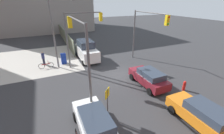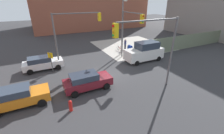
{
  "view_description": "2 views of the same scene",
  "coord_description": "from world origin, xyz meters",
  "px_view_note": "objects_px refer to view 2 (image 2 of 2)",
  "views": [
    {
      "loc": [
        -13.08,
        6.74,
        7.65
      ],
      "look_at": [
        0.74,
        0.51,
        0.88
      ],
      "focal_mm": 24.0,
      "sensor_mm": 36.0,
      "label": 1
    },
    {
      "loc": [
        -6.26,
        -13.78,
        7.79
      ],
      "look_at": [
        0.64,
        0.07,
        0.84
      ],
      "focal_mm": 24.0,
      "sensor_mm": 36.0,
      "label": 2
    }
  ],
  "objects_px": {
    "street_lamp_corner": "(123,23)",
    "sedan_maroon": "(87,81)",
    "traffic_signal_nw_corner": "(74,29)",
    "bicycle_leaning_on_fence": "(120,49)",
    "sedan_white": "(42,63)",
    "bicycle_at_crosswalk": "(39,64)",
    "pedestrian_crossing": "(125,44)",
    "traffic_signal_se_corner": "(153,42)",
    "fire_hydrant": "(71,106)",
    "van_white_delivery": "(145,52)",
    "traffic_signal_ne_corner": "(129,27)",
    "sedan_orange": "(17,97)",
    "mailbox_blue": "(130,49)"
  },
  "relations": [
    {
      "from": "street_lamp_corner",
      "to": "sedan_maroon",
      "type": "relative_size",
      "value": 1.8
    },
    {
      "from": "traffic_signal_nw_corner",
      "to": "bicycle_leaning_on_fence",
      "type": "xyz_separation_m",
      "value": [
        7.81,
        2.7,
        -4.31
      ]
    },
    {
      "from": "sedan_white",
      "to": "bicycle_at_crosswalk",
      "type": "relative_size",
      "value": 2.57
    },
    {
      "from": "pedestrian_crossing",
      "to": "traffic_signal_se_corner",
      "type": "bearing_deg",
      "value": -43.64
    },
    {
      "from": "fire_hydrant",
      "to": "sedan_maroon",
      "type": "xyz_separation_m",
      "value": [
        2.11,
        2.46,
        0.36
      ]
    },
    {
      "from": "van_white_delivery",
      "to": "traffic_signal_nw_corner",
      "type": "bearing_deg",
      "value": 162.81
    },
    {
      "from": "traffic_signal_ne_corner",
      "to": "van_white_delivery",
      "type": "bearing_deg",
      "value": -26.38
    },
    {
      "from": "traffic_signal_ne_corner",
      "to": "fire_hydrant",
      "type": "height_order",
      "value": "traffic_signal_ne_corner"
    },
    {
      "from": "fire_hydrant",
      "to": "traffic_signal_ne_corner",
      "type": "bearing_deg",
      "value": 36.38
    },
    {
      "from": "traffic_signal_se_corner",
      "to": "sedan_white",
      "type": "distance_m",
      "value": 13.19
    },
    {
      "from": "pedestrian_crossing",
      "to": "sedan_maroon",
      "type": "bearing_deg",
      "value": -68.72
    },
    {
      "from": "fire_hydrant",
      "to": "bicycle_at_crosswalk",
      "type": "distance_m",
      "value": 10.36
    },
    {
      "from": "sedan_orange",
      "to": "traffic_signal_se_corner",
      "type": "bearing_deg",
      "value": -14.54
    },
    {
      "from": "sedan_white",
      "to": "sedan_orange",
      "type": "bearing_deg",
      "value": -108.47
    },
    {
      "from": "bicycle_at_crosswalk",
      "to": "traffic_signal_se_corner",
      "type": "bearing_deg",
      "value": -49.72
    },
    {
      "from": "mailbox_blue",
      "to": "bicycle_at_crosswalk",
      "type": "height_order",
      "value": "mailbox_blue"
    },
    {
      "from": "mailbox_blue",
      "to": "sedan_orange",
      "type": "relative_size",
      "value": 0.32
    },
    {
      "from": "street_lamp_corner",
      "to": "sedan_maroon",
      "type": "height_order",
      "value": "street_lamp_corner"
    },
    {
      "from": "traffic_signal_nw_corner",
      "to": "traffic_signal_se_corner",
      "type": "bearing_deg",
      "value": -64.42
    },
    {
      "from": "traffic_signal_nw_corner",
      "to": "street_lamp_corner",
      "type": "height_order",
      "value": "street_lamp_corner"
    },
    {
      "from": "fire_hydrant",
      "to": "sedan_orange",
      "type": "xyz_separation_m",
      "value": [
        -3.56,
        2.46,
        0.36
      ]
    },
    {
      "from": "sedan_orange",
      "to": "bicycle_leaning_on_fence",
      "type": "relative_size",
      "value": 2.57
    },
    {
      "from": "street_lamp_corner",
      "to": "bicycle_at_crosswalk",
      "type": "height_order",
      "value": "street_lamp_corner"
    },
    {
      "from": "bicycle_at_crosswalk",
      "to": "pedestrian_crossing",
      "type": "bearing_deg",
      "value": 5.88
    },
    {
      "from": "traffic_signal_se_corner",
      "to": "traffic_signal_ne_corner",
      "type": "xyz_separation_m",
      "value": [
        2.41,
        7.3,
        -0.1
      ]
    },
    {
      "from": "fire_hydrant",
      "to": "sedan_maroon",
      "type": "distance_m",
      "value": 3.26
    },
    {
      "from": "traffic_signal_se_corner",
      "to": "sedan_maroon",
      "type": "bearing_deg",
      "value": 151.05
    },
    {
      "from": "sedan_white",
      "to": "sedan_maroon",
      "type": "height_order",
      "value": "same"
    },
    {
      "from": "traffic_signal_ne_corner",
      "to": "bicycle_leaning_on_fence",
      "type": "height_order",
      "value": "traffic_signal_ne_corner"
    },
    {
      "from": "sedan_maroon",
      "to": "bicycle_at_crosswalk",
      "type": "distance_m",
      "value": 8.69
    },
    {
      "from": "sedan_orange",
      "to": "sedan_maroon",
      "type": "distance_m",
      "value": 5.67
    },
    {
      "from": "traffic_signal_se_corner",
      "to": "pedestrian_crossing",
      "type": "xyz_separation_m",
      "value": [
        4.71,
        11.9,
        -3.74
      ]
    },
    {
      "from": "sedan_maroon",
      "to": "bicycle_leaning_on_fence",
      "type": "bearing_deg",
      "value": 46.48
    },
    {
      "from": "van_white_delivery",
      "to": "fire_hydrant",
      "type": "bearing_deg",
      "value": -152.48
    },
    {
      "from": "traffic_signal_nw_corner",
      "to": "sedan_orange",
      "type": "height_order",
      "value": "traffic_signal_nw_corner"
    },
    {
      "from": "street_lamp_corner",
      "to": "sedan_white",
      "type": "xyz_separation_m",
      "value": [
        -11.41,
        -0.58,
        -3.86
      ]
    },
    {
      "from": "sedan_white",
      "to": "traffic_signal_nw_corner",
      "type": "bearing_deg",
      "value": -5.25
    },
    {
      "from": "bicycle_leaning_on_fence",
      "to": "bicycle_at_crosswalk",
      "type": "distance_m",
      "value": 12.46
    },
    {
      "from": "sedan_maroon",
      "to": "traffic_signal_se_corner",
      "type": "bearing_deg",
      "value": -28.95
    },
    {
      "from": "fire_hydrant",
      "to": "sedan_orange",
      "type": "relative_size",
      "value": 0.21
    },
    {
      "from": "sedan_orange",
      "to": "pedestrian_crossing",
      "type": "xyz_separation_m",
      "value": [
        15.36,
        9.14,
        0.09
      ]
    },
    {
      "from": "traffic_signal_ne_corner",
      "to": "van_white_delivery",
      "type": "relative_size",
      "value": 1.2
    },
    {
      "from": "sedan_orange",
      "to": "bicycle_leaning_on_fence",
      "type": "distance_m",
      "value": 16.75
    },
    {
      "from": "traffic_signal_se_corner",
      "to": "mailbox_blue",
      "type": "xyz_separation_m",
      "value": [
        4.11,
        9.5,
        -3.91
      ]
    },
    {
      "from": "mailbox_blue",
      "to": "bicycle_leaning_on_fence",
      "type": "distance_m",
      "value": 2.32
    },
    {
      "from": "street_lamp_corner",
      "to": "bicycle_leaning_on_fence",
      "type": "height_order",
      "value": "street_lamp_corner"
    },
    {
      "from": "fire_hydrant",
      "to": "sedan_maroon",
      "type": "relative_size",
      "value": 0.21
    },
    {
      "from": "traffic_signal_nw_corner",
      "to": "fire_hydrant",
      "type": "xyz_separation_m",
      "value": [
        -2.79,
        -8.7,
        -4.17
      ]
    },
    {
      "from": "van_white_delivery",
      "to": "traffic_signal_ne_corner",
      "type": "bearing_deg",
      "value": 153.62
    },
    {
      "from": "bicycle_at_crosswalk",
      "to": "sedan_white",
      "type": "bearing_deg",
      "value": -68.08
    }
  ]
}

